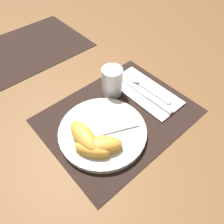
% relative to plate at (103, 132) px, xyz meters
% --- Properties ---
extents(ground_plane, '(3.00, 3.00, 0.00)m').
position_rel_plate_xyz_m(ground_plane, '(0.08, 0.02, -0.01)').
color(ground_plane, brown).
extents(placemat, '(0.44, 0.34, 0.00)m').
position_rel_plate_xyz_m(placemat, '(0.08, 0.02, -0.01)').
color(placemat, black).
rests_on(placemat, ground_plane).
extents(placemat_far, '(0.44, 0.34, 0.00)m').
position_rel_plate_xyz_m(placemat_far, '(0.05, 0.53, -0.01)').
color(placemat_far, black).
rests_on(placemat_far, ground_plane).
extents(plate, '(0.25, 0.25, 0.02)m').
position_rel_plate_xyz_m(plate, '(0.00, 0.00, 0.00)').
color(plate, white).
rests_on(plate, placemat).
extents(juice_glass, '(0.07, 0.07, 0.10)m').
position_rel_plate_xyz_m(juice_glass, '(0.13, 0.11, 0.03)').
color(juice_glass, silver).
rests_on(juice_glass, placemat).
extents(napkin, '(0.12, 0.24, 0.00)m').
position_rel_plate_xyz_m(napkin, '(0.21, 0.03, -0.01)').
color(napkin, silver).
rests_on(napkin, placemat).
extents(knife, '(0.02, 0.23, 0.01)m').
position_rel_plate_xyz_m(knife, '(0.20, 0.02, -0.00)').
color(knife, silver).
rests_on(knife, napkin).
extents(spoon, '(0.03, 0.19, 0.01)m').
position_rel_plate_xyz_m(spoon, '(0.22, 0.08, -0.00)').
color(spoon, silver).
rests_on(spoon, napkin).
extents(fork, '(0.17, 0.09, 0.00)m').
position_rel_plate_xyz_m(fork, '(-0.01, -0.01, 0.01)').
color(fork, silver).
rests_on(fork, plate).
extents(citrus_wedge_0, '(0.06, 0.12, 0.04)m').
position_rel_plate_xyz_m(citrus_wedge_0, '(-0.06, 0.00, 0.03)').
color(citrus_wedge_0, '#F4DB84').
rests_on(citrus_wedge_0, plate).
extents(citrus_wedge_1, '(0.07, 0.13, 0.03)m').
position_rel_plate_xyz_m(citrus_wedge_1, '(-0.05, -0.02, 0.02)').
color(citrus_wedge_1, '#F4DB84').
rests_on(citrus_wedge_1, plate).
extents(citrus_wedge_2, '(0.09, 0.10, 0.03)m').
position_rel_plate_xyz_m(citrus_wedge_2, '(-0.06, -0.04, 0.02)').
color(citrus_wedge_2, '#F4DB84').
rests_on(citrus_wedge_2, plate).
extents(citrus_wedge_3, '(0.12, 0.11, 0.04)m').
position_rel_plate_xyz_m(citrus_wedge_3, '(-0.04, -0.04, 0.02)').
color(citrus_wedge_3, '#F4DB84').
rests_on(citrus_wedge_3, plate).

